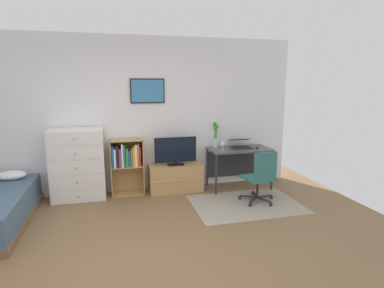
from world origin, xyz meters
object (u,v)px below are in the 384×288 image
(dresser, at_px, (78,165))
(bamboo_vase, at_px, (215,136))
(television, at_px, (176,151))
(laptop, at_px, (240,144))
(bookshelf, at_px, (127,161))
(tv_stand, at_px, (176,178))
(computer_mouse, at_px, (257,147))
(office_chair, at_px, (261,176))
(wine_glass, at_px, (223,143))
(desk, at_px, (238,155))

(dresser, relative_size, bamboo_vase, 2.54)
(television, bearing_deg, laptop, 0.09)
(bookshelf, relative_size, television, 1.31)
(tv_stand, bearing_deg, computer_mouse, -6.58)
(dresser, distance_m, office_chair, 2.98)
(dresser, bearing_deg, television, -0.25)
(laptop, bearing_deg, television, -176.28)
(bamboo_vase, height_order, wine_glass, bamboo_vase)
(dresser, height_order, bookshelf, dresser)
(television, bearing_deg, desk, 0.09)
(office_chair, height_order, laptop, laptop)
(television, height_order, laptop, television)
(television, distance_m, computer_mouse, 1.49)
(tv_stand, bearing_deg, bookshelf, 177.19)
(bookshelf, distance_m, bamboo_vase, 1.67)
(office_chair, relative_size, laptop, 1.99)
(laptop, distance_m, computer_mouse, 0.31)
(desk, bearing_deg, laptop, -0.04)
(laptop, bearing_deg, wine_glass, -155.78)
(tv_stand, xyz_separation_m, wine_glass, (0.82, -0.17, 0.63))
(laptop, relative_size, computer_mouse, 4.16)
(dresser, distance_m, computer_mouse, 3.13)
(laptop, bearing_deg, desk, -176.41)
(desk, bearing_deg, bamboo_vase, 161.13)
(tv_stand, xyz_separation_m, bamboo_vase, (0.78, 0.11, 0.72))
(desk, height_order, laptop, laptop)
(office_chair, xyz_separation_m, wine_glass, (-0.39, 0.74, 0.42))
(desk, distance_m, bamboo_vase, 0.55)
(television, xyz_separation_m, computer_mouse, (1.49, -0.15, 0.03))
(laptop, relative_size, wine_glass, 2.40)
(tv_stand, bearing_deg, laptop, -0.96)
(desk, height_order, office_chair, office_chair)
(tv_stand, height_order, bamboo_vase, bamboo_vase)
(television, height_order, desk, television)
(office_chair, height_order, computer_mouse, office_chair)
(television, height_order, bamboo_vase, bamboo_vase)
(laptop, height_order, wine_glass, wine_glass)
(computer_mouse, xyz_separation_m, wine_glass, (-0.67, 0.00, 0.12))
(bookshelf, distance_m, laptop, 2.07)
(tv_stand, xyz_separation_m, laptop, (1.22, -0.02, 0.56))
(dresser, xyz_separation_m, desk, (2.80, -0.01, 0.01))
(dresser, distance_m, bookshelf, 0.79)
(dresser, relative_size, computer_mouse, 11.42)
(wine_glass, bearing_deg, desk, 23.12)
(dresser, height_order, television, dresser)
(television, distance_m, laptop, 1.22)
(desk, height_order, computer_mouse, computer_mouse)
(computer_mouse, xyz_separation_m, bamboo_vase, (-0.71, 0.28, 0.20))
(computer_mouse, relative_size, wine_glass, 0.58)
(bookshelf, distance_m, office_chair, 2.26)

